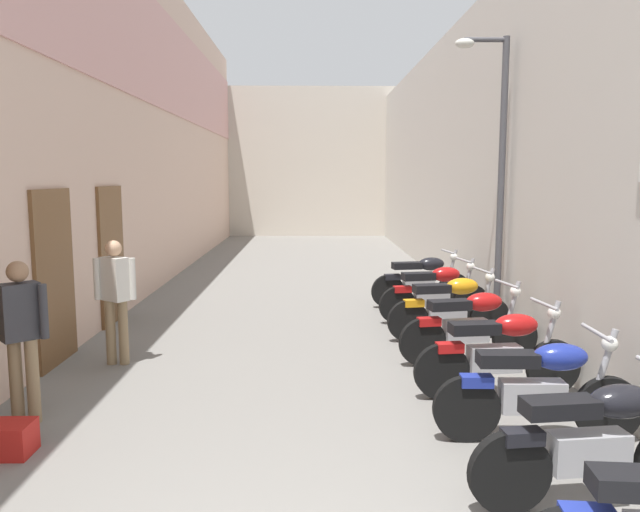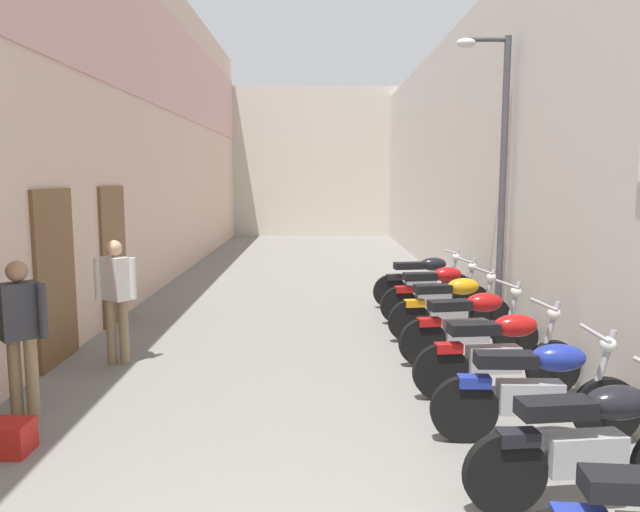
{
  "view_description": "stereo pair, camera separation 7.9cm",
  "coord_description": "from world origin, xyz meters",
  "px_view_note": "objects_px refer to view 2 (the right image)",
  "views": [
    {
      "loc": [
        0.13,
        -1.95,
        2.35
      ],
      "look_at": [
        0.25,
        5.69,
        1.35
      ],
      "focal_mm": 34.24,
      "sensor_mm": 36.0,
      "label": 1
    },
    {
      "loc": [
        0.21,
        -1.95,
        2.35
      ],
      "look_at": [
        0.25,
        5.69,
        1.35
      ],
      "focal_mm": 34.24,
      "sensor_mm": 36.0,
      "label": 2
    }
  ],
  "objects_px": {
    "motorcycle_third": "(537,388)",
    "plastic_crate": "(4,438)",
    "motorcycle_second": "(593,442)",
    "pedestrian_mid_alley": "(21,329)",
    "pedestrian_further_down": "(116,292)",
    "street_lamp": "(497,162)",
    "motorcycle_sixth": "(451,306)",
    "motorcycle_seventh": "(437,292)",
    "motorcycle_fifth": "(471,325)",
    "motorcycle_fourth": "(499,352)",
    "motorcycle_eighth": "(424,280)"
  },
  "relations": [
    {
      "from": "motorcycle_third",
      "to": "plastic_crate",
      "type": "distance_m",
      "value": 4.63
    },
    {
      "from": "motorcycle_second",
      "to": "plastic_crate",
      "type": "distance_m",
      "value": 4.71
    },
    {
      "from": "pedestrian_mid_alley",
      "to": "motorcycle_second",
      "type": "bearing_deg",
      "value": -18.52
    },
    {
      "from": "pedestrian_further_down",
      "to": "street_lamp",
      "type": "relative_size",
      "value": 0.36
    },
    {
      "from": "motorcycle_sixth",
      "to": "pedestrian_mid_alley",
      "type": "xyz_separation_m",
      "value": [
        -4.75,
        -2.94,
        0.42
      ]
    },
    {
      "from": "motorcycle_sixth",
      "to": "street_lamp",
      "type": "distance_m",
      "value": 2.21
    },
    {
      "from": "motorcycle_seventh",
      "to": "plastic_crate",
      "type": "distance_m",
      "value": 6.6
    },
    {
      "from": "plastic_crate",
      "to": "street_lamp",
      "type": "bearing_deg",
      "value": 37.21
    },
    {
      "from": "pedestrian_mid_alley",
      "to": "motorcycle_fifth",
      "type": "bearing_deg",
      "value": 20.97
    },
    {
      "from": "pedestrian_further_down",
      "to": "plastic_crate",
      "type": "distance_m",
      "value": 2.66
    },
    {
      "from": "motorcycle_fourth",
      "to": "plastic_crate",
      "type": "distance_m",
      "value": 4.81
    },
    {
      "from": "street_lamp",
      "to": "motorcycle_second",
      "type": "bearing_deg",
      "value": -98.03
    },
    {
      "from": "motorcycle_sixth",
      "to": "motorcycle_eighth",
      "type": "height_order",
      "value": "same"
    },
    {
      "from": "pedestrian_mid_alley",
      "to": "motorcycle_fourth",
      "type": "bearing_deg",
      "value": 7.55
    },
    {
      "from": "motorcycle_seventh",
      "to": "plastic_crate",
      "type": "xyz_separation_m",
      "value": [
        -4.61,
        -4.71,
        -0.36
      ]
    },
    {
      "from": "motorcycle_third",
      "to": "motorcycle_seventh",
      "type": "relative_size",
      "value": 1.01
    },
    {
      "from": "pedestrian_further_down",
      "to": "motorcycle_fourth",
      "type": "bearing_deg",
      "value": -15.22
    },
    {
      "from": "motorcycle_sixth",
      "to": "motorcycle_eighth",
      "type": "bearing_deg",
      "value": 90.0
    },
    {
      "from": "motorcycle_eighth",
      "to": "plastic_crate",
      "type": "bearing_deg",
      "value": -127.99
    },
    {
      "from": "motorcycle_second",
      "to": "motorcycle_third",
      "type": "bearing_deg",
      "value": 90.0
    },
    {
      "from": "motorcycle_fourth",
      "to": "motorcycle_eighth",
      "type": "distance_m",
      "value": 4.57
    },
    {
      "from": "motorcycle_fifth",
      "to": "motorcycle_seventh",
      "type": "xyz_separation_m",
      "value": [
        0.0,
        2.19,
        0.0
      ]
    },
    {
      "from": "motorcycle_second",
      "to": "motorcycle_fifth",
      "type": "relative_size",
      "value": 1.01
    },
    {
      "from": "plastic_crate",
      "to": "pedestrian_further_down",
      "type": "bearing_deg",
      "value": 86.46
    },
    {
      "from": "motorcycle_fifth",
      "to": "motorcycle_third",
      "type": "bearing_deg",
      "value": -90.0
    },
    {
      "from": "motorcycle_eighth",
      "to": "pedestrian_mid_alley",
      "type": "distance_m",
      "value": 7.06
    },
    {
      "from": "motorcycle_second",
      "to": "pedestrian_further_down",
      "type": "relative_size",
      "value": 1.18
    },
    {
      "from": "pedestrian_further_down",
      "to": "motorcycle_eighth",
      "type": "bearing_deg",
      "value": 37.07
    },
    {
      "from": "pedestrian_mid_alley",
      "to": "plastic_crate",
      "type": "bearing_deg",
      "value": -78.15
    },
    {
      "from": "motorcycle_third",
      "to": "street_lamp",
      "type": "height_order",
      "value": "street_lamp"
    },
    {
      "from": "motorcycle_sixth",
      "to": "motorcycle_fifth",
      "type": "bearing_deg",
      "value": -90.0
    },
    {
      "from": "motorcycle_third",
      "to": "pedestrian_further_down",
      "type": "xyz_separation_m",
      "value": [
        -4.45,
        2.35,
        0.42
      ]
    },
    {
      "from": "motorcycle_fourth",
      "to": "motorcycle_sixth",
      "type": "height_order",
      "value": "same"
    },
    {
      "from": "pedestrian_mid_alley",
      "to": "street_lamp",
      "type": "bearing_deg",
      "value": 31.43
    },
    {
      "from": "motorcycle_second",
      "to": "street_lamp",
      "type": "relative_size",
      "value": 0.43
    },
    {
      "from": "pedestrian_mid_alley",
      "to": "motorcycle_eighth",
      "type": "bearing_deg",
      "value": 47.58
    },
    {
      "from": "motorcycle_eighth",
      "to": "pedestrian_further_down",
      "type": "height_order",
      "value": "pedestrian_further_down"
    },
    {
      "from": "street_lamp",
      "to": "motorcycle_sixth",
      "type": "bearing_deg",
      "value": -150.52
    },
    {
      "from": "pedestrian_mid_alley",
      "to": "pedestrian_further_down",
      "type": "distance_m",
      "value": 1.87
    },
    {
      "from": "motorcycle_second",
      "to": "plastic_crate",
      "type": "bearing_deg",
      "value": 169.0
    },
    {
      "from": "motorcycle_seventh",
      "to": "street_lamp",
      "type": "bearing_deg",
      "value": -44.71
    },
    {
      "from": "motorcycle_seventh",
      "to": "motorcycle_eighth",
      "type": "xyz_separation_m",
      "value": [
        0.0,
        1.19,
        0.0
      ]
    },
    {
      "from": "motorcycle_fourth",
      "to": "motorcycle_fifth",
      "type": "xyz_separation_m",
      "value": [
        -0.0,
        1.19,
        0.0
      ]
    },
    {
      "from": "motorcycle_fourth",
      "to": "pedestrian_mid_alley",
      "type": "relative_size",
      "value": 1.18
    },
    {
      "from": "motorcycle_fifth",
      "to": "pedestrian_further_down",
      "type": "xyz_separation_m",
      "value": [
        -4.45,
        0.02,
        0.42
      ]
    },
    {
      "from": "motorcycle_fifth",
      "to": "motorcycle_eighth",
      "type": "height_order",
      "value": "same"
    },
    {
      "from": "motorcycle_eighth",
      "to": "plastic_crate",
      "type": "distance_m",
      "value": 7.5
    },
    {
      "from": "motorcycle_fifth",
      "to": "motorcycle_sixth",
      "type": "distance_m",
      "value": 1.11
    },
    {
      "from": "motorcycle_fifth",
      "to": "pedestrian_mid_alley",
      "type": "bearing_deg",
      "value": -159.03
    },
    {
      "from": "motorcycle_second",
      "to": "motorcycle_sixth",
      "type": "height_order",
      "value": "same"
    }
  ]
}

